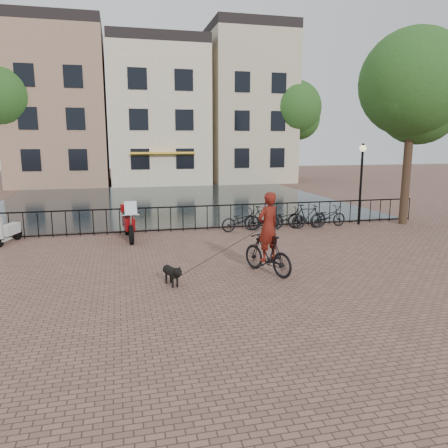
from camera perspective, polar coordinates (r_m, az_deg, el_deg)
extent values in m
plane|color=brown|center=(10.42, 3.94, -9.55)|extent=(100.00, 100.00, 0.00)
plane|color=black|center=(27.02, -7.17, 3.06)|extent=(20.00, 20.00, 0.00)
cube|color=black|center=(17.76, -3.81, 2.33)|extent=(20.00, 0.05, 0.05)
cube|color=black|center=(17.91, -3.77, -0.58)|extent=(20.00, 0.05, 0.05)
cube|color=#917354|center=(39.63, -20.75, 13.62)|extent=(7.50, 9.00, 12.00)
cube|color=black|center=(40.52, -21.41, 22.67)|extent=(7.50, 9.00, 0.80)
cube|color=beige|center=(39.50, -8.79, 13.46)|extent=(8.00, 9.00, 11.00)
cube|color=black|center=(40.21, -9.05, 21.89)|extent=(8.00, 9.00, 0.80)
cube|color=gold|center=(34.79, -7.97, 9.07)|extent=(5.00, 0.60, 0.15)
cube|color=#C5AD93|center=(41.03, 2.75, 14.52)|extent=(7.00, 9.00, 12.50)
cube|color=black|center=(41.98, 2.84, 23.62)|extent=(7.00, 9.00, 0.80)
cylinder|color=black|center=(37.18, -26.42, 9.02)|extent=(0.36, 0.36, 6.30)
sphere|color=#234918|center=(37.31, -26.90, 14.53)|extent=(5.04, 5.04, 5.04)
cylinder|color=black|center=(20.61, 22.84, 7.72)|extent=(0.36, 0.36, 5.60)
sphere|color=#234918|center=(20.73, 23.52, 16.57)|extent=(4.48, 4.48, 4.48)
cylinder|color=black|center=(39.28, 8.93, 9.79)|extent=(0.36, 0.36, 5.95)
sphere|color=#234918|center=(39.37, 9.08, 14.74)|extent=(4.76, 4.76, 4.76)
cylinder|color=black|center=(19.84, 17.40, 4.50)|extent=(0.10, 0.10, 3.20)
sphere|color=beige|center=(19.74, 17.68, 9.41)|extent=(0.30, 0.30, 0.30)
imported|color=black|center=(12.09, 5.71, -3.79)|extent=(1.29, 1.99, 1.16)
imported|color=#5A140D|center=(11.89, 5.80, 0.53)|extent=(0.98, 0.84, 2.28)
imported|color=black|center=(17.66, 2.31, 0.49)|extent=(1.77, 0.79, 0.90)
imported|color=black|center=(17.94, 5.24, 0.77)|extent=(1.69, 0.58, 1.00)
imported|color=black|center=(18.27, 8.06, 0.74)|extent=(1.74, 0.69, 0.90)
imported|color=black|center=(18.63, 10.78, 1.00)|extent=(1.70, 0.64, 1.00)
imported|color=black|center=(19.05, 13.38, 0.96)|extent=(1.77, 0.80, 0.90)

